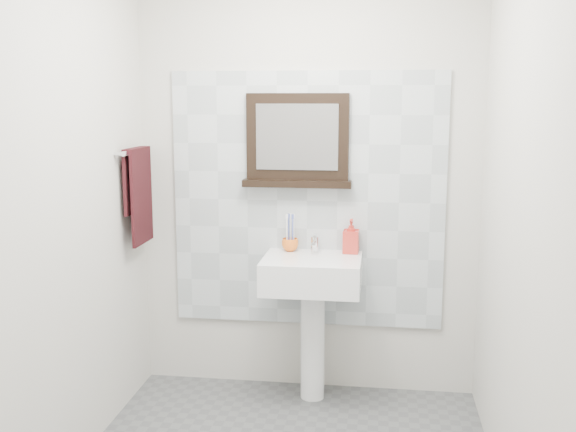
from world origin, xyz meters
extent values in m
cube|color=beige|center=(0.00, 1.10, 1.25)|extent=(2.00, 0.01, 2.50)
cube|color=beige|center=(0.00, -1.10, 1.25)|extent=(2.00, 0.01, 2.50)
cube|color=beige|center=(-1.00, 0.00, 1.25)|extent=(0.01, 2.20, 2.50)
cube|color=beige|center=(1.00, 0.00, 1.25)|extent=(0.01, 2.20, 2.50)
cube|color=#B2BCC0|center=(0.00, 1.09, 1.15)|extent=(1.60, 0.02, 1.50)
cylinder|color=white|center=(0.05, 0.92, 0.34)|extent=(0.14, 0.14, 0.68)
cube|color=white|center=(0.05, 0.86, 0.77)|extent=(0.55, 0.44, 0.18)
cylinder|color=silver|center=(0.05, 0.84, 0.85)|extent=(0.32, 0.32, 0.02)
cylinder|color=#4C4C4F|center=(0.05, 0.84, 0.86)|extent=(0.04, 0.04, 0.00)
cylinder|color=silver|center=(0.05, 1.01, 0.91)|extent=(0.04, 0.04, 0.09)
cylinder|color=silver|center=(0.05, 0.96, 0.93)|extent=(0.02, 0.10, 0.02)
cube|color=silver|center=(0.05, 1.02, 0.96)|extent=(0.02, 0.07, 0.01)
imported|color=orange|center=(-0.09, 1.01, 0.90)|extent=(0.11, 0.11, 0.08)
cylinder|color=white|center=(-0.11, 1.00, 0.97)|extent=(0.01, 0.01, 0.19)
cube|color=white|center=(-0.11, 1.00, 1.07)|extent=(0.01, 0.01, 0.03)
cylinder|color=#4857A6|center=(-0.07, 1.00, 0.97)|extent=(0.01, 0.01, 0.19)
cube|color=#4857A6|center=(-0.07, 1.00, 1.07)|extent=(0.01, 0.01, 0.03)
cylinder|color=white|center=(-0.09, 1.03, 0.97)|extent=(0.01, 0.01, 0.19)
cube|color=white|center=(-0.09, 1.03, 1.07)|extent=(0.01, 0.01, 0.03)
cylinder|color=#4857A6|center=(-0.10, 1.02, 0.97)|extent=(0.01, 0.01, 0.19)
cube|color=#4857A6|center=(-0.10, 1.02, 1.07)|extent=(0.01, 0.01, 0.03)
cylinder|color=white|center=(-0.07, 1.02, 0.97)|extent=(0.01, 0.01, 0.19)
cube|color=white|center=(-0.07, 1.02, 1.07)|extent=(0.01, 0.01, 0.03)
imported|color=red|center=(0.26, 1.01, 0.96)|extent=(0.09, 0.10, 0.20)
cube|color=black|center=(-0.05, 1.07, 1.53)|extent=(0.59, 0.06, 0.50)
cube|color=#99999E|center=(-0.05, 1.03, 1.53)|extent=(0.47, 0.01, 0.38)
cube|color=black|center=(-0.05, 1.04, 1.26)|extent=(0.63, 0.11, 0.04)
cylinder|color=silver|center=(-0.94, 0.84, 1.45)|extent=(0.03, 0.40, 0.03)
cylinder|color=silver|center=(-0.97, 0.65, 1.45)|extent=(0.05, 0.02, 0.02)
cylinder|color=silver|center=(-0.97, 1.03, 1.45)|extent=(0.05, 0.02, 0.02)
cube|color=black|center=(-0.93, 0.84, 1.18)|extent=(0.02, 0.30, 0.52)
cube|color=black|center=(-0.96, 0.84, 1.27)|extent=(0.02, 0.30, 0.34)
cube|color=black|center=(-0.94, 0.84, 1.45)|extent=(0.06, 0.30, 0.03)
camera|label=1|loc=(0.43, -2.81, 1.74)|focal=42.00mm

